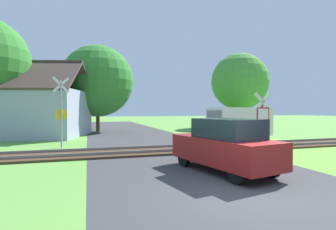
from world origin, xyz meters
name	(u,v)px	position (x,y,z in m)	size (l,w,h in m)	color
ground_plane	(247,195)	(0.00, 0.00, 0.00)	(160.00, 160.00, 0.00)	#5B933D
road_asphalt	(210,176)	(0.00, 2.00, 0.00)	(7.43, 80.00, 0.01)	#38383A
rail_track	(164,150)	(0.00, 7.10, 0.06)	(60.00, 2.60, 0.22)	#422D1E
stop_sign_near	(263,118)	(4.19, 4.97, 1.69)	(0.86, 0.22, 2.90)	brown
crossing_sign_far	(61,109)	(-5.04, 9.91, 2.13)	(0.85, 0.26, 3.89)	#9E9EA5
house	(41,111)	(-7.19, 17.07, 1.97)	(8.12, 8.21, 5.97)	#99A3B7
tree_far	(240,82)	(13.85, 22.12, 5.47)	(6.79, 6.79, 8.88)	#513823
tree_center	(98,81)	(-2.73, 20.27, 4.81)	(6.74, 6.74, 8.18)	#513823
mail_truck	(237,122)	(5.98, 9.98, 1.24)	(5.12, 2.56, 2.24)	white
parked_car	(225,145)	(0.70, 2.32, 0.89)	(2.43, 4.25, 1.78)	maroon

